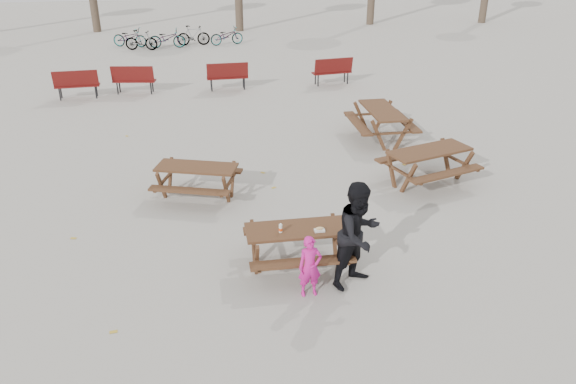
{
  "coord_description": "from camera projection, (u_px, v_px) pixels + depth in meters",
  "views": [
    {
      "loc": [
        -1.52,
        -8.41,
        5.59
      ],
      "look_at": [
        0.0,
        1.0,
        1.0
      ],
      "focal_mm": 35.0,
      "sensor_mm": 36.0,
      "label": 1
    }
  ],
  "objects": [
    {
      "name": "bicycle_row",
      "position": [
        172.0,
        37.0,
        27.71
      ],
      "size": [
        6.57,
        1.89,
        0.98
      ],
      "color": "black",
      "rests_on": "ground"
    },
    {
      "name": "adult",
      "position": [
        359.0,
        235.0,
        9.26
      ],
      "size": [
        1.15,
        1.09,
        1.87
      ],
      "primitive_type": "imported",
      "rotation": [
        0.0,
        0.0,
        0.56
      ],
      "color": "black",
      "rests_on": "ground"
    },
    {
      "name": "main_picnic_table",
      "position": [
        297.0,
        237.0,
        9.87
      ],
      "size": [
        1.8,
        1.45,
        0.78
      ],
      "color": "#352013",
      "rests_on": "ground"
    },
    {
      "name": "fallen_leaves",
      "position": [
        299.0,
        202.0,
        12.42
      ],
      "size": [
        11.0,
        11.0,
        0.01
      ],
      "primitive_type": null,
      "color": "gold",
      "rests_on": "ground"
    },
    {
      "name": "park_bench_row",
      "position": [
        196.0,
        77.0,
        20.38
      ],
      "size": [
        10.81,
        1.1,
        1.03
      ],
      "color": "maroon",
      "rests_on": "ground"
    },
    {
      "name": "picnic_table_far",
      "position": [
        381.0,
        124.0,
        15.84
      ],
      "size": [
        1.66,
        2.06,
        0.88
      ],
      "primitive_type": null,
      "rotation": [
        0.0,
        0.0,
        1.57
      ],
      "color": "#352013",
      "rests_on": "ground"
    },
    {
      "name": "child",
      "position": [
        310.0,
        267.0,
        9.12
      ],
      "size": [
        0.41,
        0.28,
        1.08
      ],
      "primitive_type": "imported",
      "rotation": [
        0.0,
        0.0,
        0.07
      ],
      "color": "#C81982",
      "rests_on": "ground"
    },
    {
      "name": "picnic_table_east",
      "position": [
        428.0,
        166.0,
        13.16
      ],
      "size": [
        2.35,
        2.1,
        0.85
      ],
      "primitive_type": null,
      "rotation": [
        0.0,
        0.0,
        0.31
      ],
      "color": "#352013",
      "rests_on": "ground"
    },
    {
      "name": "picnic_table_north",
      "position": [
        197.0,
        182.0,
        12.49
      ],
      "size": [
        2.11,
        1.89,
        0.76
      ],
      "primitive_type": null,
      "rotation": [
        0.0,
        0.0,
        -0.31
      ],
      "color": "#352013",
      "rests_on": "ground"
    },
    {
      "name": "soda_bottle",
      "position": [
        281.0,
        229.0,
        9.63
      ],
      "size": [
        0.07,
        0.07,
        0.17
      ],
      "color": "silver",
      "rests_on": "main_picnic_table"
    },
    {
      "name": "ground",
      "position": [
        297.0,
        265.0,
        10.13
      ],
      "size": [
        80.0,
        80.0,
        0.0
      ],
      "primitive_type": "plane",
      "color": "gray",
      "rests_on": "ground"
    },
    {
      "name": "food_tray",
      "position": [
        319.0,
        230.0,
        9.68
      ],
      "size": [
        0.18,
        0.11,
        0.03
      ],
      "primitive_type": "cube",
      "color": "silver",
      "rests_on": "main_picnic_table"
    },
    {
      "name": "bread_roll",
      "position": [
        320.0,
        228.0,
        9.67
      ],
      "size": [
        0.14,
        0.06,
        0.05
      ],
      "primitive_type": "ellipsoid",
      "color": "tan",
      "rests_on": "food_tray"
    }
  ]
}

